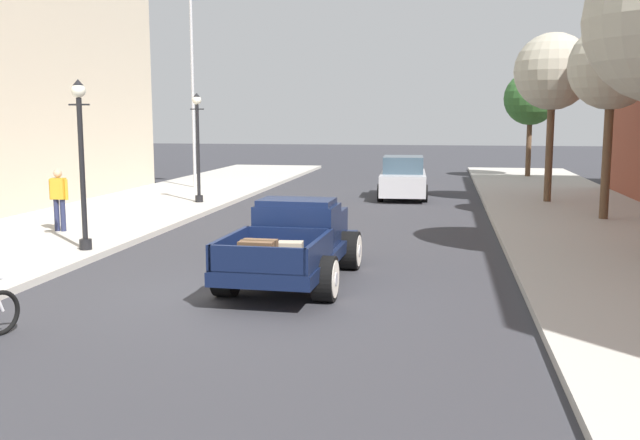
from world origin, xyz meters
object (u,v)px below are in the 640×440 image
(street_lamp_near, at_px, (81,152))
(street_tree_third, at_px, (553,72))
(hotrod_truck_navy, at_px, (296,241))
(car_background_silver, at_px, (403,179))
(street_lamp_far, at_px, (198,139))
(pedestrian_sidewalk_left, at_px, (59,196))
(street_tree_second, at_px, (612,68))
(street_tree_farthest, at_px, (531,99))
(flagpole, at_px, (197,55))

(street_lamp_near, xyz_separation_m, street_tree_third, (11.77, 11.65, 2.34))
(hotrod_truck_navy, bearing_deg, street_lamp_near, 164.42)
(hotrod_truck_navy, relative_size, car_background_silver, 1.14)
(street_lamp_near, distance_m, street_lamp_far, 9.29)
(car_background_silver, xyz_separation_m, pedestrian_sidewalk_left, (-8.48, -10.74, 0.32))
(street_lamp_near, height_order, street_tree_second, street_tree_second)
(street_tree_farthest, bearing_deg, street_tree_second, -88.20)
(hotrod_truck_navy, distance_m, pedestrian_sidewalk_left, 8.18)
(street_tree_farthest, bearing_deg, flagpole, -149.81)
(street_tree_second, bearing_deg, street_tree_third, 103.57)
(street_tree_second, height_order, street_tree_third, street_tree_third)
(hotrod_truck_navy, bearing_deg, car_background_silver, 85.07)
(street_lamp_near, relative_size, street_tree_second, 0.67)
(pedestrian_sidewalk_left, relative_size, flagpole, 0.18)
(street_tree_farthest, bearing_deg, pedestrian_sidewalk_left, -124.82)
(car_background_silver, relative_size, street_lamp_near, 1.14)
(hotrod_truck_navy, xyz_separation_m, street_tree_farthest, (7.08, 24.40, 3.32))
(pedestrian_sidewalk_left, relative_size, street_tree_second, 0.29)
(pedestrian_sidewalk_left, height_order, street_lamp_far, street_lamp_far)
(flagpole, height_order, street_tree_third, flagpole)
(car_background_silver, distance_m, street_lamp_far, 8.18)
(street_lamp_far, xyz_separation_m, street_tree_second, (13.35, -1.94, 2.19))
(street_tree_second, bearing_deg, street_tree_farthest, 91.80)
(pedestrian_sidewalk_left, distance_m, street_tree_third, 16.98)
(hotrod_truck_navy, xyz_separation_m, pedestrian_sidewalk_left, (-7.22, 3.84, 0.33))
(street_tree_third, bearing_deg, flagpole, 168.82)
(hotrod_truck_navy, relative_size, street_lamp_near, 1.30)
(car_background_silver, height_order, street_tree_second, street_tree_second)
(hotrod_truck_navy, distance_m, car_background_silver, 14.63)
(street_tree_second, bearing_deg, pedestrian_sidewalk_left, -161.46)
(street_lamp_far, height_order, flagpole, flagpole)
(street_lamp_near, relative_size, street_lamp_far, 1.00)
(car_background_silver, xyz_separation_m, flagpole, (-8.80, 1.31, 5.00))
(street_tree_farthest, bearing_deg, hotrod_truck_navy, -106.18)
(street_lamp_near, height_order, flagpole, flagpole)
(car_background_silver, height_order, street_tree_third, street_tree_third)
(pedestrian_sidewalk_left, height_order, street_tree_third, street_tree_third)
(pedestrian_sidewalk_left, xyz_separation_m, flagpole, (-0.32, 12.06, 4.68))
(street_tree_second, bearing_deg, street_lamp_far, 171.71)
(street_lamp_near, bearing_deg, pedestrian_sidewalk_left, 129.81)
(pedestrian_sidewalk_left, bearing_deg, street_lamp_far, 78.19)
(flagpole, bearing_deg, street_tree_farthest, 30.19)
(street_lamp_near, xyz_separation_m, flagpole, (-2.30, 14.43, 3.39))
(pedestrian_sidewalk_left, relative_size, street_lamp_far, 0.43)
(street_lamp_near, bearing_deg, street_tree_farthest, 61.75)
(street_lamp_far, distance_m, street_tree_second, 13.67)
(car_background_silver, height_order, street_tree_farthest, street_tree_farthest)
(car_background_silver, relative_size, flagpole, 0.48)
(street_lamp_near, relative_size, street_tree_farthest, 0.73)
(pedestrian_sidewalk_left, distance_m, street_tree_second, 15.99)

